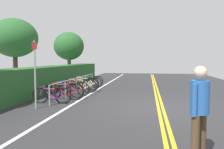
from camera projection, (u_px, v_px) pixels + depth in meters
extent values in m
cube|color=#2B2B2D|center=(160.00, 107.00, 8.17)|extent=(38.72, 11.96, 0.05)
cube|color=gold|center=(162.00, 107.00, 8.16)|extent=(34.85, 0.10, 0.00)
cube|color=gold|center=(158.00, 107.00, 8.18)|extent=(34.85, 0.10, 0.00)
cube|color=white|center=(74.00, 104.00, 8.72)|extent=(34.85, 0.12, 0.00)
cylinder|color=#9EA0A5|center=(49.00, 96.00, 8.28)|extent=(0.05, 0.05, 0.79)
cylinder|color=#9EA0A5|center=(65.00, 90.00, 9.87)|extent=(0.05, 0.05, 0.79)
cylinder|color=#9EA0A5|center=(77.00, 86.00, 11.46)|extent=(0.05, 0.05, 0.79)
cylinder|color=#9EA0A5|center=(86.00, 82.00, 13.05)|extent=(0.05, 0.05, 0.79)
cylinder|color=#9EA0A5|center=(92.00, 80.00, 14.65)|extent=(0.05, 0.05, 0.79)
cylinder|color=#9EA0A5|center=(77.00, 78.00, 11.43)|extent=(6.47, 0.04, 0.04)
torus|color=black|center=(40.00, 95.00, 8.83)|extent=(0.08, 0.68, 0.68)
torus|color=black|center=(63.00, 96.00, 8.70)|extent=(0.08, 0.68, 0.68)
cylinder|color=purple|center=(49.00, 94.00, 8.78)|extent=(0.06, 0.55, 0.46)
cylinder|color=purple|center=(50.00, 89.00, 8.75)|extent=(0.06, 0.66, 0.07)
cylinder|color=purple|center=(56.00, 94.00, 8.74)|extent=(0.04, 0.16, 0.41)
cylinder|color=purple|center=(59.00, 98.00, 8.73)|extent=(0.05, 0.35, 0.17)
cylinder|color=purple|center=(60.00, 93.00, 8.71)|extent=(0.04, 0.24, 0.29)
cylinder|color=purple|center=(41.00, 92.00, 8.81)|extent=(0.04, 0.13, 0.31)
cube|color=black|center=(58.00, 89.00, 8.71)|extent=(0.09, 0.20, 0.05)
cylinder|color=purple|center=(42.00, 87.00, 8.79)|extent=(0.46, 0.05, 0.03)
torus|color=black|center=(52.00, 92.00, 9.54)|extent=(0.14, 0.77, 0.76)
torus|color=black|center=(75.00, 92.00, 9.48)|extent=(0.14, 0.77, 0.76)
cylinder|color=red|center=(61.00, 90.00, 9.51)|extent=(0.10, 0.59, 0.52)
cylinder|color=red|center=(62.00, 85.00, 9.49)|extent=(0.11, 0.70, 0.07)
cylinder|color=red|center=(69.00, 90.00, 9.49)|extent=(0.05, 0.17, 0.47)
cylinder|color=red|center=(71.00, 94.00, 9.50)|extent=(0.08, 0.37, 0.19)
cylinder|color=red|center=(73.00, 88.00, 9.48)|extent=(0.06, 0.26, 0.32)
cylinder|color=red|center=(53.00, 88.00, 9.52)|extent=(0.05, 0.14, 0.35)
cube|color=black|center=(70.00, 84.00, 9.47)|extent=(0.10, 0.21, 0.05)
cylinder|color=red|center=(54.00, 83.00, 9.51)|extent=(0.46, 0.08, 0.03)
torus|color=black|center=(57.00, 90.00, 10.38)|extent=(0.17, 0.72, 0.72)
torus|color=black|center=(77.00, 91.00, 10.04)|extent=(0.17, 0.72, 0.72)
cylinder|color=#1947B7|center=(64.00, 88.00, 10.25)|extent=(0.14, 0.60, 0.49)
cylinder|color=#1947B7|center=(65.00, 84.00, 10.21)|extent=(0.15, 0.72, 0.07)
cylinder|color=#1947B7|center=(71.00, 89.00, 10.13)|extent=(0.06, 0.18, 0.44)
cylinder|color=#1947B7|center=(73.00, 92.00, 10.10)|extent=(0.10, 0.39, 0.18)
cylinder|color=#1947B7|center=(75.00, 87.00, 10.06)|extent=(0.08, 0.26, 0.31)
cylinder|color=#1947B7|center=(58.00, 86.00, 10.35)|extent=(0.06, 0.14, 0.33)
cube|color=black|center=(72.00, 84.00, 10.09)|extent=(0.11, 0.21, 0.05)
cylinder|color=#1947B7|center=(59.00, 82.00, 10.32)|extent=(0.46, 0.10, 0.03)
torus|color=black|center=(65.00, 88.00, 10.95)|extent=(0.14, 0.71, 0.70)
torus|color=black|center=(83.00, 89.00, 10.67)|extent=(0.14, 0.71, 0.70)
cylinder|color=red|center=(71.00, 87.00, 10.84)|extent=(0.10, 0.57, 0.48)
cylinder|color=red|center=(72.00, 83.00, 10.81)|extent=(0.11, 0.68, 0.07)
cylinder|color=red|center=(78.00, 87.00, 10.75)|extent=(0.05, 0.17, 0.43)
cylinder|color=red|center=(80.00, 90.00, 10.73)|extent=(0.08, 0.36, 0.18)
cylinder|color=red|center=(81.00, 86.00, 10.69)|extent=(0.06, 0.25, 0.30)
cylinder|color=red|center=(65.00, 85.00, 10.92)|extent=(0.05, 0.14, 0.32)
cube|color=black|center=(79.00, 83.00, 10.71)|extent=(0.10, 0.21, 0.05)
cylinder|color=red|center=(66.00, 81.00, 10.89)|extent=(0.46, 0.08, 0.03)
torus|color=black|center=(69.00, 86.00, 11.48)|extent=(0.23, 0.76, 0.77)
torus|color=black|center=(89.00, 86.00, 11.54)|extent=(0.23, 0.76, 0.77)
cylinder|color=silver|center=(76.00, 84.00, 11.50)|extent=(0.17, 0.61, 0.53)
cylinder|color=silver|center=(78.00, 80.00, 11.48)|extent=(0.20, 0.73, 0.07)
cylinder|color=silver|center=(84.00, 85.00, 11.52)|extent=(0.07, 0.18, 0.47)
cylinder|color=silver|center=(86.00, 88.00, 11.54)|extent=(0.12, 0.39, 0.19)
cylinder|color=silver|center=(87.00, 83.00, 11.53)|extent=(0.09, 0.27, 0.32)
cylinder|color=silver|center=(70.00, 83.00, 11.47)|extent=(0.07, 0.15, 0.35)
cube|color=black|center=(85.00, 80.00, 11.51)|extent=(0.12, 0.21, 0.05)
cylinder|color=silver|center=(71.00, 79.00, 11.46)|extent=(0.45, 0.13, 0.03)
torus|color=black|center=(74.00, 85.00, 12.30)|extent=(0.13, 0.73, 0.73)
torus|color=black|center=(92.00, 85.00, 12.02)|extent=(0.13, 0.73, 0.73)
cylinder|color=orange|center=(81.00, 83.00, 12.19)|extent=(0.10, 0.62, 0.50)
cylinder|color=orange|center=(82.00, 80.00, 12.16)|extent=(0.11, 0.74, 0.07)
cylinder|color=orange|center=(87.00, 84.00, 12.09)|extent=(0.05, 0.18, 0.45)
cylinder|color=orange|center=(89.00, 87.00, 12.07)|extent=(0.07, 0.40, 0.19)
cylinder|color=orange|center=(90.00, 83.00, 12.04)|extent=(0.06, 0.27, 0.31)
cylinder|color=orange|center=(75.00, 82.00, 12.27)|extent=(0.05, 0.15, 0.33)
cube|color=black|center=(88.00, 79.00, 12.06)|extent=(0.10, 0.21, 0.05)
cylinder|color=orange|center=(76.00, 78.00, 12.25)|extent=(0.46, 0.07, 0.03)
torus|color=black|center=(77.00, 83.00, 12.98)|extent=(0.20, 0.74, 0.75)
torus|color=black|center=(93.00, 84.00, 12.61)|extent=(0.20, 0.74, 0.75)
cylinder|color=white|center=(83.00, 82.00, 12.84)|extent=(0.15, 0.61, 0.51)
cylinder|color=white|center=(84.00, 78.00, 12.80)|extent=(0.17, 0.72, 0.07)
cylinder|color=white|center=(88.00, 83.00, 12.71)|extent=(0.07, 0.18, 0.46)
cylinder|color=white|center=(90.00, 85.00, 12.68)|extent=(0.11, 0.39, 0.19)
cylinder|color=white|center=(91.00, 81.00, 12.64)|extent=(0.09, 0.27, 0.32)
cylinder|color=white|center=(77.00, 81.00, 12.95)|extent=(0.06, 0.15, 0.34)
cube|color=black|center=(89.00, 78.00, 12.67)|extent=(0.12, 0.21, 0.05)
cylinder|color=white|center=(78.00, 77.00, 12.92)|extent=(0.46, 0.11, 0.03)
torus|color=black|center=(79.00, 83.00, 13.53)|extent=(0.20, 0.65, 0.66)
torus|color=black|center=(97.00, 83.00, 13.60)|extent=(0.20, 0.65, 0.66)
cylinder|color=silver|center=(86.00, 82.00, 13.55)|extent=(0.17, 0.60, 0.45)
cylinder|color=silver|center=(87.00, 79.00, 13.54)|extent=(0.20, 0.72, 0.07)
cylinder|color=silver|center=(92.00, 82.00, 13.57)|extent=(0.07, 0.18, 0.40)
cylinder|color=silver|center=(94.00, 84.00, 13.59)|extent=(0.12, 0.38, 0.17)
cylinder|color=silver|center=(95.00, 81.00, 13.58)|extent=(0.09, 0.26, 0.28)
cylinder|color=silver|center=(80.00, 81.00, 13.52)|extent=(0.07, 0.15, 0.30)
cube|color=black|center=(93.00, 78.00, 13.56)|extent=(0.12, 0.21, 0.05)
cylinder|color=silver|center=(81.00, 78.00, 13.51)|extent=(0.45, 0.13, 0.03)
torus|color=black|center=(83.00, 81.00, 14.20)|extent=(0.20, 0.72, 0.72)
torus|color=black|center=(98.00, 81.00, 14.24)|extent=(0.20, 0.72, 0.72)
cylinder|color=#198C38|center=(88.00, 80.00, 14.21)|extent=(0.15, 0.56, 0.49)
cylinder|color=#198C38|center=(89.00, 77.00, 14.19)|extent=(0.17, 0.66, 0.07)
cylinder|color=#198C38|center=(93.00, 80.00, 14.22)|extent=(0.07, 0.17, 0.44)
cylinder|color=#198C38|center=(95.00, 82.00, 14.24)|extent=(0.11, 0.36, 0.18)
cylinder|color=#198C38|center=(96.00, 79.00, 14.22)|extent=(0.09, 0.25, 0.30)
cylinder|color=#198C38|center=(83.00, 79.00, 14.19)|extent=(0.06, 0.14, 0.33)
cube|color=black|center=(94.00, 77.00, 14.21)|extent=(0.12, 0.21, 0.05)
cylinder|color=#198C38|center=(84.00, 76.00, 14.17)|extent=(0.46, 0.12, 0.03)
cylinder|color=#4C3826|center=(202.00, 135.00, 3.94)|extent=(0.14, 0.14, 0.82)
cylinder|color=#4C3826|center=(195.00, 139.00, 3.75)|extent=(0.14, 0.14, 0.82)
cylinder|color=#2659A5|center=(200.00, 97.00, 3.79)|extent=(0.32, 0.32, 0.58)
sphere|color=beige|center=(200.00, 72.00, 3.76)|extent=(0.22, 0.22, 0.22)
cylinder|color=#2659A5|center=(205.00, 97.00, 3.94)|extent=(0.09, 0.09, 0.55)
cylinder|color=#2659A5|center=(195.00, 100.00, 3.66)|extent=(0.09, 0.09, 0.55)
cylinder|color=gray|center=(35.00, 75.00, 7.73)|extent=(0.06, 0.06, 2.42)
cube|color=red|center=(34.00, 46.00, 7.66)|extent=(0.36, 0.07, 0.24)
cube|color=#235626|center=(53.00, 77.00, 13.25)|extent=(15.47, 1.37, 1.36)
cylinder|color=#473323|center=(16.00, 72.00, 13.00)|extent=(0.27, 0.27, 2.01)
ellipsoid|color=#235626|center=(15.00, 38.00, 12.86)|extent=(2.67, 2.67, 2.27)
cylinder|color=brown|center=(69.00, 70.00, 18.23)|extent=(0.28, 0.28, 1.82)
ellipsoid|color=#235626|center=(69.00, 46.00, 18.10)|extent=(2.47, 2.47, 2.30)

